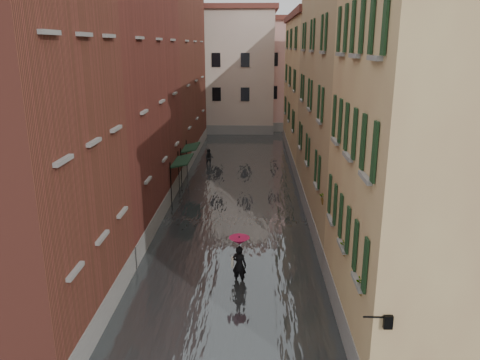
# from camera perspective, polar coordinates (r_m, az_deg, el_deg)

# --- Properties ---
(ground) EXTENTS (120.00, 120.00, 0.00)m
(ground) POSITION_cam_1_polar(r_m,az_deg,el_deg) (18.73, -1.72, -14.28)
(ground) COLOR #5C5C5E
(ground) RESTS_ON ground
(floodwater) EXTENTS (10.00, 60.00, 0.20)m
(floodwater) POSITION_cam_1_polar(r_m,az_deg,el_deg) (30.61, -0.24, -1.71)
(floodwater) COLOR #42484A
(floodwater) RESTS_ON ground
(building_left_mid) EXTENTS (6.00, 14.00, 12.50)m
(building_left_mid) POSITION_cam_1_polar(r_m,az_deg,el_deg) (26.58, -16.02, 8.54)
(building_left_mid) COLOR #5C251D
(building_left_mid) RESTS_ON ground
(building_left_far) EXTENTS (6.00, 16.00, 14.00)m
(building_left_far) POSITION_cam_1_polar(r_m,az_deg,el_deg) (40.99, -9.73, 12.45)
(building_left_far) COLOR brown
(building_left_far) RESTS_ON ground
(building_right_near) EXTENTS (6.00, 8.00, 11.50)m
(building_right_near) POSITION_cam_1_polar(r_m,az_deg,el_deg) (15.76, 23.90, 1.03)
(building_right_near) COLOR tan
(building_right_near) RESTS_ON ground
(building_right_mid) EXTENTS (6.00, 14.00, 13.00)m
(building_right_mid) POSITION_cam_1_polar(r_m,az_deg,el_deg) (25.98, 15.23, 8.99)
(building_right_mid) COLOR #99845C
(building_right_mid) RESTS_ON ground
(building_right_far) EXTENTS (6.00, 16.00, 11.50)m
(building_right_far) POSITION_cam_1_polar(r_m,az_deg,el_deg) (40.72, 10.40, 10.63)
(building_right_far) COLOR tan
(building_right_far) RESTS_ON ground
(building_end_cream) EXTENTS (12.00, 9.00, 13.00)m
(building_end_cream) POSITION_cam_1_polar(r_m,az_deg,el_deg) (54.35, -2.51, 12.98)
(building_end_cream) COLOR beige
(building_end_cream) RESTS_ON ground
(building_end_pink) EXTENTS (10.00, 9.00, 12.00)m
(building_end_pink) POSITION_cam_1_polar(r_m,az_deg,el_deg) (56.44, 7.03, 12.49)
(building_end_pink) COLOR #CD9B90
(building_end_pink) RESTS_ON ground
(awning_near) EXTENTS (1.09, 3.05, 2.80)m
(awning_near) POSITION_cam_1_polar(r_m,az_deg,el_deg) (29.42, -7.11, 2.22)
(awning_near) COLOR black
(awning_near) RESTS_ON ground
(awning_far) EXTENTS (1.09, 2.78, 2.80)m
(awning_far) POSITION_cam_1_polar(r_m,az_deg,el_deg) (33.15, -6.11, 3.82)
(awning_far) COLOR black
(awning_far) RESTS_ON ground
(wall_lantern) EXTENTS (0.71, 0.22, 0.35)m
(wall_lantern) POSITION_cam_1_polar(r_m,az_deg,el_deg) (12.45, 17.45, -16.04)
(wall_lantern) COLOR black
(wall_lantern) RESTS_ON ground
(window_planters) EXTENTS (0.59, 8.37, 0.84)m
(window_planters) POSITION_cam_1_polar(r_m,az_deg,el_deg) (16.29, 12.58, -5.77)
(window_planters) COLOR brown
(window_planters) RESTS_ON ground
(pedestrian_main) EXTENTS (0.87, 0.87, 2.06)m
(pedestrian_main) POSITION_cam_1_polar(r_m,az_deg,el_deg) (19.22, -0.10, -9.38)
(pedestrian_main) COLOR black
(pedestrian_main) RESTS_ON ground
(pedestrian_far) EXTENTS (0.71, 0.55, 1.46)m
(pedestrian_far) POSITION_cam_1_polar(r_m,az_deg,el_deg) (37.71, -3.78, 2.68)
(pedestrian_far) COLOR black
(pedestrian_far) RESTS_ON ground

